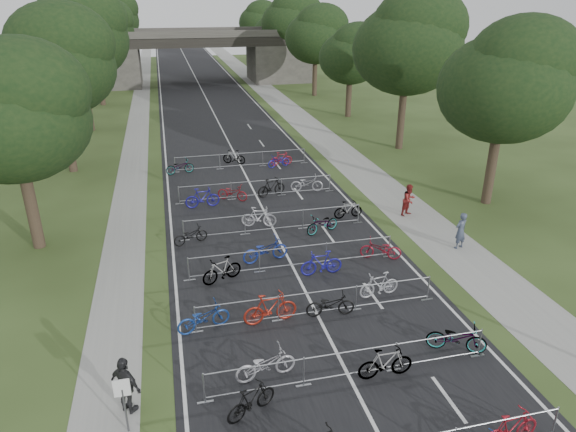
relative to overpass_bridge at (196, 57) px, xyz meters
The scene contains 54 objects.
road 15.41m from the overpass_bridge, 90.00° to the right, with size 11.00×140.00×0.01m, color black.
sidewalk_right 17.36m from the overpass_bridge, 61.93° to the right, with size 3.00×140.00×0.01m, color gray.
sidewalk_left 17.14m from the overpass_bridge, 116.57° to the right, with size 2.00×140.00×0.01m, color gray.
lane_markings 15.41m from the overpass_bridge, 90.00° to the right, with size 0.12×140.00×0.00m, color silver.
overpass_bridge is the anchor object (origin of this frame).
park_sign 62.41m from the overpass_bridge, 96.26° to the right, with size 0.45×0.06×1.83m.
tree_left_0 50.47m from the overpass_bridge, 103.07° to the right, with size 6.72×6.72×10.25m.
tree_right_0 50.91m from the overpass_bridge, 75.05° to the right, with size 7.17×7.17×10.93m.
tree_left_1 38.97m from the overpass_bridge, 107.08° to the right, with size 7.56×7.56×11.53m.
tree_right_1 39.56m from the overpass_bridge, 70.53° to the right, with size 8.18×8.18×12.47m.
tree_left_2 27.92m from the overpass_bridge, 114.44° to the right, with size 8.40×8.40×12.81m.
tree_right_2 28.39m from the overpass_bridge, 62.40° to the right, with size 6.16×6.16×9.39m.
tree_left_3 17.59m from the overpass_bridge, 131.07° to the right, with size 6.72×6.72×10.25m.
tree_right_3 18.82m from the overpass_bridge, 44.93° to the right, with size 7.17×7.17×10.93m.
tree_left_4 12.05m from the overpass_bridge, behind, with size 7.56×7.56×11.53m.
tree_right_4 13.86m from the overpass_bridge, ahead, with size 8.18×8.18×12.47m.
tree_left_5 16.44m from the overpass_bridge, 136.20° to the left, with size 8.40×8.40×12.81m.
tree_right_5 17.23m from the overpass_bridge, 39.82° to the left, with size 6.16×6.16×9.39m.
tree_left_6 25.77m from the overpass_bridge, 116.43° to the left, with size 6.72×6.72×10.25m.
tree_right_6 26.62m from the overpass_bridge, 60.25° to the left, with size 7.17×7.17×10.93m.
barrier_row_1 61.47m from the overpass_bridge, 90.00° to the right, with size 9.70×0.08×1.10m.
barrier_row_2 57.88m from the overpass_bridge, 90.00° to the right, with size 9.70×0.08×1.10m.
barrier_row_3 54.08m from the overpass_bridge, 90.00° to the right, with size 9.70×0.08×1.10m.
barrier_row_4 50.09m from the overpass_bridge, 90.00° to the right, with size 9.70×0.08×1.10m.
barrier_row_5 45.10m from the overpass_bridge, 90.00° to the right, with size 9.70×0.08×1.10m.
barrier_row_6 39.11m from the overpass_bridge, 90.00° to the right, with size 9.70×0.08×1.10m.
bike_3 65.07m from the overpass_bridge, 87.09° to the right, with size 0.52×1.83×1.10m, color maroon.
bike_4 62.36m from the overpass_bridge, 93.06° to the right, with size 0.48×1.71×1.03m, color black.
bike_5 60.88m from the overpass_bridge, 92.46° to the right, with size 0.70×2.00×1.05m, color #ABA9B1.
bike_6 61.70m from the overpass_bridge, 88.98° to the right, with size 0.52×1.85×1.11m, color #94979C.
bike_7 61.16m from the overpass_bridge, 86.24° to the right, with size 0.70×2.02×1.06m, color #94979C.
bike_8 57.94m from the overpass_bridge, 94.26° to the right, with size 0.69×1.99×1.04m, color navy.
bike_9 57.93m from the overpass_bridge, 91.83° to the right, with size 0.58×2.07×1.24m, color #A02517.
bike_10 58.01m from the overpass_bridge, 89.55° to the right, with size 0.65×1.87×0.98m, color black.
bike_11 57.22m from the overpass_bridge, 87.19° to the right, with size 0.49×1.75×1.05m, color #ACADB4.
bike_12 54.59m from the overpass_bridge, 93.40° to the right, with size 0.52×1.85×1.11m, color #94979C.
bike_13 53.15m from the overpass_bridge, 91.18° to the right, with size 0.75×2.17×1.14m, color navy.
bike_14 54.94m from the overpass_bridge, 88.91° to the right, with size 0.53×1.87×1.13m, color #201C9E.
bike_15 54.34m from the overpass_bridge, 85.62° to the right, with size 0.66×1.89×0.99m, color maroon.
bike_16 50.70m from the overpass_bridge, 94.87° to the right, with size 0.61×1.74×0.91m, color black.
bike_17 49.34m from the overpass_bridge, 90.77° to the right, with size 0.52×1.85×1.11m, color #B3B1B9.
bike_18 50.89m from the overpass_bridge, 87.33° to the right, with size 0.68×1.94×1.02m, color #94979C.
bike_19 49.52m from the overpass_bridge, 85.01° to the right, with size 0.47×1.65×0.99m, color #94979C.
bike_20 46.06m from the overpass_bridge, 94.14° to the right, with size 0.56×1.98×1.19m, color navy.
bike_21 45.25m from the overpass_bridge, 91.90° to the right, with size 0.66×1.88×0.99m, color maroon.
bike_22 45.08m from the overpass_bridge, 88.84° to the right, with size 0.53×1.88×1.13m, color black.
bike_23 44.93m from the overpass_bridge, 85.89° to the right, with size 0.70×2.01×1.06m, color #98979E.
bike_24 39.74m from the overpass_bridge, 96.23° to the right, with size 0.67×1.92×1.01m, color #94979C.
bike_25 38.16m from the overpass_bridge, 90.58° to the right, with size 0.49×1.72×1.04m, color #94979C.
bike_26 39.70m from the overpass_bridge, 86.24° to the right, with size 0.60×1.71×0.90m, color #1E1C9B.
bike_27 39.36m from the overpass_bridge, 85.80° to the right, with size 0.46×1.63×0.98m, color maroon.
pedestrian_a 54.64m from the overpass_bridge, 81.28° to the right, with size 0.67×0.44×1.83m, color #3A4257.
pedestrian_b 50.30m from the overpass_bridge, 81.20° to the right, with size 0.87×0.68×1.78m, color maroon.
pedestrian_c 61.64m from the overpass_bridge, 96.34° to the right, with size 1.10×0.46×1.88m, color black.
Camera 1 is at (-4.99, -8.60, 11.30)m, focal length 32.00 mm.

